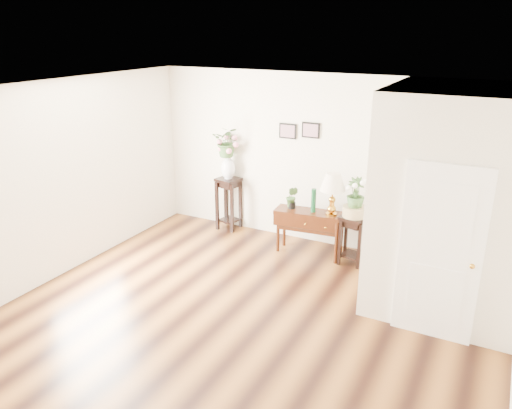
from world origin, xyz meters
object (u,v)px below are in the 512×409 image
Objects in this scene: table_lamp at (332,193)px; plant_stand_b at (352,240)px; console_table at (309,233)px; plant_stand_a at (229,203)px.

plant_stand_b is at bearing 1.20° from table_lamp.
plant_stand_b reaches higher than console_table.
console_table is 1.74m from plant_stand_a.
table_lamp is 0.78m from plant_stand_b.
console_table is 1.17× the size of plant_stand_a.
plant_stand_b is at bearing -8.50° from plant_stand_a.
plant_stand_a is at bearing 161.47° from console_table.
plant_stand_b is (0.70, 0.01, 0.02)m from console_table.
plant_stand_b is at bearing -5.75° from console_table.
plant_stand_a is at bearing 171.50° from plant_stand_b.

